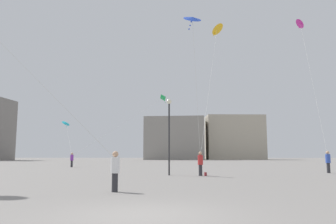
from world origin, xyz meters
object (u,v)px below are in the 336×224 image
kite_emerald_delta (161,99)px  person_in_blue (328,161)px  kite_cobalt_diamond (192,19)px  person_in_red (200,162)px  kite_cyan_diamond (66,123)px  kite_amber_diamond (217,29)px  lamppost_east (169,124)px  building_right_hall (235,138)px  handbag_beside_flyer (205,174)px  kite_magenta_diamond (300,24)px  building_centre_hall (175,139)px  person_in_purple (72,159)px  person_in_white (115,169)px

kite_emerald_delta → person_in_blue: bearing=-51.7°
kite_cobalt_diamond → person_in_blue: bearing=29.0°
kite_emerald_delta → person_in_red: bearing=-79.5°
kite_cyan_diamond → kite_amber_diamond: bearing=-34.0°
kite_emerald_delta → kite_cobalt_diamond: kite_cobalt_diamond is taller
lamppost_east → building_right_hall: bearing=77.7°
kite_amber_diamond → handbag_beside_flyer: 16.46m
kite_magenta_diamond → building_right_hall: size_ratio=0.85×
kite_magenta_diamond → building_centre_hall: size_ratio=0.84×
person_in_purple → person_in_white: size_ratio=1.06×
person_in_red → kite_emerald_delta: size_ratio=0.15×
person_in_red → building_centre_hall: (-3.26, 75.29, 5.26)m
person_in_red → kite_amber_diamond: (2.30, 8.80, 13.04)m
person_in_red → person_in_blue: 11.17m
kite_cyan_diamond → person_in_white: bearing=-67.4°
kite_amber_diamond → building_right_hall: 71.19m
person_in_white → handbag_beside_flyer: bearing=-158.1°
building_right_hall → handbag_beside_flyer: 79.98m
kite_cobalt_diamond → building_centre_hall: building_centre_hall is taller
kite_cyan_diamond → person_in_red: bearing=-51.8°
person_in_blue → kite_amber_diamond: bearing=64.3°
person_in_purple → kite_cyan_diamond: size_ratio=0.23×
person_in_purple → person_in_white: 27.85m
person_in_red → building_right_hall: size_ratio=0.09×
lamppost_east → person_in_purple: bearing=128.6°
kite_amber_diamond → kite_cobalt_diamond: 11.77m
person_in_white → building_right_hall: (18.69, 88.78, 5.73)m
person_in_red → person_in_blue: bearing=167.7°
kite_cobalt_diamond → building_right_hall: size_ratio=0.55×
person_in_red → person_in_purple: 21.13m
building_centre_hall → handbag_beside_flyer: building_centre_hall is taller
kite_cobalt_diamond → handbag_beside_flyer: bearing=68.1°
person_in_red → building_right_hall: (14.74, 78.51, 5.68)m
person_in_red → building_right_hall: 80.09m
building_centre_hall → lamppost_east: building_centre_hall is taller
kite_cyan_diamond → lamppost_east: 26.45m
kite_magenta_diamond → handbag_beside_flyer: 22.60m
kite_cyan_diamond → handbag_beside_flyer: size_ratio=22.57×
kite_emerald_delta → person_in_white: bearing=-89.6°
person_in_white → kite_cobalt_diamond: (3.41, 8.17, 9.64)m
kite_cyan_diamond → building_centre_hall: size_ratio=0.41×
lamppost_east → kite_magenta_diamond: bearing=39.4°
building_right_hall → person_in_blue: bearing=-93.3°
building_centre_hall → person_in_red: bearing=-87.5°
kite_amber_diamond → handbag_beside_flyer: size_ratio=41.50×
kite_cobalt_diamond → handbag_beside_flyer: kite_cobalt_diamond is taller
kite_emerald_delta → building_centre_hall: bearing=89.0°
person_in_red → person_in_purple: bearing=-80.8°
kite_amber_diamond → lamppost_east: size_ratio=2.42×
person_in_white → building_right_hall: size_ratio=0.09×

